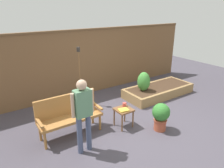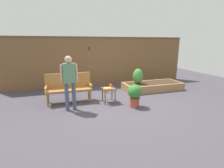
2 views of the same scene
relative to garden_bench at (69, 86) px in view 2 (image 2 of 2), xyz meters
The scene contains 11 objects.
ground_plane 1.73m from the garden_bench, 22.28° to the right, with size 14.00×14.00×0.00m, color #47424C.
fence_back 2.55m from the garden_bench, 52.40° to the left, with size 8.40×0.14×2.16m.
garden_bench is the anchor object (origin of this frame).
side_table 1.32m from the garden_bench, 21.17° to the right, with size 0.40×0.40×0.48m.
cup_on_table 1.37m from the garden_bench, 15.55° to the right, with size 0.13×0.09×0.10m.
book_on_table 1.29m from the garden_bench, 24.68° to the right, with size 0.23×0.19×0.03m, color gold.
potted_boxwood 2.16m from the garden_bench, 30.36° to the right, with size 0.42×0.42×0.69m.
raised_planter_bed 3.44m from the garden_bench, ahead, with size 2.40×1.00×0.30m.
shrub_near_bench 2.76m from the garden_bench, ahead, with size 0.40×0.40×0.61m.
tiki_torch 1.74m from the garden_bench, 54.55° to the left, with size 0.10×0.10×1.74m.
person_by_bench 0.87m from the garden_bench, 90.35° to the right, with size 0.47×0.20×1.56m.
Camera 2 is at (-1.79, -4.89, 1.90)m, focal length 27.11 mm.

